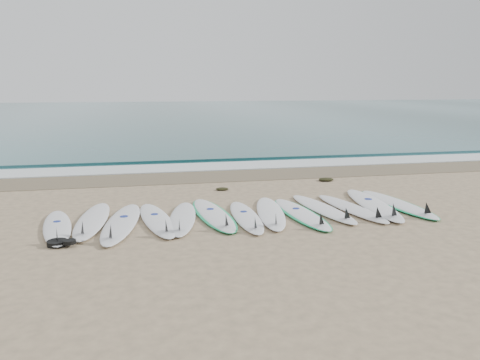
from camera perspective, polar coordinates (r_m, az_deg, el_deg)
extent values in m
plane|color=#9B8465|center=(9.14, 0.30, -4.42)|extent=(120.00, 120.00, 0.00)
cube|color=#2A6167|center=(41.21, -9.22, 8.01)|extent=(120.00, 55.00, 0.03)
cube|color=brown|center=(13.07, -3.43, 0.49)|extent=(120.00, 1.80, 0.01)
cube|color=silver|center=(14.43, -4.24, 1.60)|extent=(120.00, 1.40, 0.04)
cube|color=#2A6167|center=(15.89, -4.95, 2.63)|extent=(120.00, 1.00, 0.10)
ellipsoid|color=silver|center=(8.95, -21.39, -5.34)|extent=(0.85, 2.34, 0.07)
cone|color=black|center=(8.11, -21.43, -6.08)|extent=(0.23, 0.27, 0.24)
cylinder|color=navy|center=(9.15, -21.42, -4.73)|extent=(0.15, 0.15, 0.01)
ellipsoid|color=white|center=(9.15, -17.54, -4.67)|extent=(0.69, 2.55, 0.08)
cone|color=black|center=(8.24, -18.65, -5.46)|extent=(0.23, 0.28, 0.27)
ellipsoid|color=white|center=(8.83, -14.22, -5.05)|extent=(0.90, 2.70, 0.09)
cone|color=black|center=(7.88, -15.49, -5.98)|extent=(0.26, 0.31, 0.28)
cylinder|color=navy|center=(9.06, -13.96, -4.33)|extent=(0.17, 0.17, 0.01)
ellipsoid|color=white|center=(8.91, -10.11, -4.76)|extent=(0.86, 2.49, 0.08)
cone|color=black|center=(8.03, -9.00, -5.49)|extent=(0.24, 0.29, 0.26)
cylinder|color=navy|center=(9.12, -10.39, -4.12)|extent=(0.16, 0.16, 0.01)
ellipsoid|color=white|center=(8.95, -7.01, -4.59)|extent=(0.82, 2.38, 0.08)
cone|color=black|center=(8.09, -7.41, -5.35)|extent=(0.23, 0.28, 0.25)
ellipsoid|color=white|center=(9.13, -3.28, -4.17)|extent=(0.79, 2.55, 0.08)
ellipsoid|color=#14BE6F|center=(9.13, -3.28, -4.21)|extent=(0.87, 2.58, 0.06)
cone|color=black|center=(8.24, -1.68, -4.85)|extent=(0.24, 0.29, 0.27)
cylinder|color=navy|center=(9.34, -3.66, -3.54)|extent=(0.16, 0.16, 0.01)
ellipsoid|color=white|center=(8.97, 0.72, -4.48)|extent=(0.53, 2.32, 0.07)
cone|color=black|center=(8.14, 1.87, -5.18)|extent=(0.20, 0.25, 0.25)
cylinder|color=navy|center=(9.16, 0.45, -3.87)|extent=(0.14, 0.14, 0.01)
ellipsoid|color=white|center=(9.26, 3.73, -3.96)|extent=(0.90, 2.51, 0.08)
cone|color=black|center=(8.36, 4.40, -4.67)|extent=(0.25, 0.29, 0.26)
ellipsoid|color=white|center=(9.25, 7.41, -4.05)|extent=(0.70, 2.44, 0.08)
ellipsoid|color=#14BE6F|center=(9.25, 7.41, -4.09)|extent=(0.79, 2.47, 0.06)
cone|color=black|center=(8.45, 9.85, -4.66)|extent=(0.22, 0.27, 0.26)
cylinder|color=navy|center=(9.44, 6.85, -3.46)|extent=(0.15, 0.15, 0.01)
ellipsoid|color=white|center=(9.67, 9.98, -3.43)|extent=(0.86, 2.49, 0.08)
cone|color=black|center=(8.90, 12.87, -3.92)|extent=(0.24, 0.29, 0.26)
ellipsoid|color=white|center=(9.83, 13.34, -3.34)|extent=(0.87, 2.45, 0.08)
cone|color=black|center=(9.11, 16.46, -3.78)|extent=(0.24, 0.28, 0.26)
ellipsoid|color=white|center=(10.22, 15.88, -2.85)|extent=(0.86, 2.83, 0.09)
cone|color=black|center=(9.28, 18.24, -3.42)|extent=(0.26, 0.32, 0.30)
cylinder|color=navy|center=(10.45, 15.35, -2.25)|extent=(0.18, 0.18, 0.01)
ellipsoid|color=white|center=(10.44, 18.59, -2.75)|extent=(0.76, 2.59, 0.08)
ellipsoid|color=#14BE6F|center=(10.44, 18.59, -2.78)|extent=(0.85, 2.62, 0.06)
cone|color=black|center=(9.68, 21.83, -3.17)|extent=(0.24, 0.29, 0.27)
ellipsoid|color=black|center=(11.34, -2.18, -1.09)|extent=(0.31, 0.24, 0.06)
ellipsoid|color=black|center=(12.62, 10.45, 0.08)|extent=(0.41, 0.32, 0.08)
cylinder|color=black|center=(8.06, -21.37, -7.17)|extent=(0.32, 0.32, 0.08)
cylinder|color=black|center=(7.93, -20.08, -7.09)|extent=(0.20, 0.20, 0.06)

